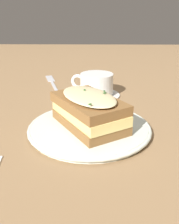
{
  "coord_description": "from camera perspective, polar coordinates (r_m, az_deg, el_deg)",
  "views": [
    {
      "loc": [
        0.46,
        -0.02,
        0.23
      ],
      "look_at": [
        -0.0,
        -0.03,
        0.04
      ],
      "focal_mm": 42.0,
      "sensor_mm": 36.0,
      "label": 1
    }
  ],
  "objects": [
    {
      "name": "dinner_plate",
      "position": [
        0.52,
        0.0,
        -3.42
      ],
      "size": [
        0.24,
        0.24,
        0.01
      ],
      "color": "silver",
      "rests_on": "ground_plane"
    },
    {
      "name": "fork",
      "position": [
        0.86,
        -8.27,
        6.67
      ],
      "size": [
        0.19,
        0.07,
        0.0
      ],
      "rotation": [
        0.0,
        0.0,
        1.86
      ],
      "color": "silver",
      "rests_on": "ground_plane"
    },
    {
      "name": "sandwich",
      "position": [
        0.5,
        -0.08,
        0.37
      ],
      "size": [
        0.18,
        0.16,
        0.07
      ],
      "rotation": [
        0.0,
        0.0,
        0.55
      ],
      "color": "brown",
      "rests_on": "dinner_plate"
    },
    {
      "name": "teacup_with_saucer",
      "position": [
        0.71,
        1.47,
        5.78
      ],
      "size": [
        0.13,
        0.14,
        0.06
      ],
      "rotation": [
        0.0,
        0.0,
        4.37
      ],
      "color": "white",
      "rests_on": "ground_plane"
    },
    {
      "name": "ground_plane",
      "position": [
        0.52,
        3.12,
        -4.32
      ],
      "size": [
        2.4,
        2.4,
        0.0
      ],
      "primitive_type": "plane",
      "color": "olive"
    }
  ]
}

